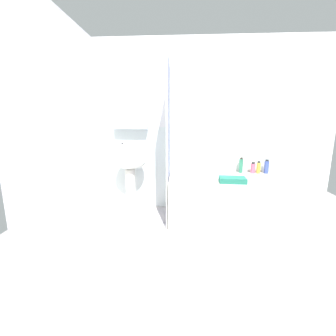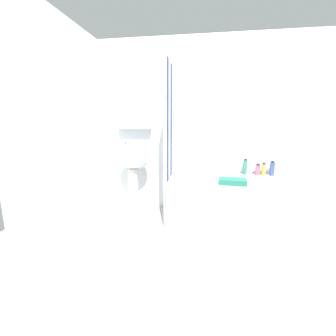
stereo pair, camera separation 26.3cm
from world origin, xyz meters
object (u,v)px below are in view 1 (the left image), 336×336
object	(u,v)px
toothbrush_cup	(139,152)
towel_folded	(232,180)
sink	(130,170)
lotion_bottle	(241,166)
body_wash_bottle	(266,167)
shampoo_bottle	(259,168)
bathtub	(224,199)
soap_dispenser	(122,149)
conditioner_bottle	(253,168)

from	to	relation	value
toothbrush_cup	towel_folded	world-z (taller)	toothbrush_cup
sink	lotion_bottle	xyz separation A→B (m)	(1.56, 0.12, 0.06)
body_wash_bottle	shampoo_bottle	bearing A→B (deg)	-179.15
body_wash_bottle	lotion_bottle	bearing A→B (deg)	177.03
shampoo_bottle	lotion_bottle	distance (m)	0.24
toothbrush_cup	bathtub	xyz separation A→B (m)	(1.15, -0.16, -0.59)
sink	toothbrush_cup	bearing A→B (deg)	-10.04
bathtub	towel_folded	world-z (taller)	towel_folded
shampoo_bottle	soap_dispenser	bearing A→B (deg)	-177.30
soap_dispenser	shampoo_bottle	world-z (taller)	soap_dispenser
toothbrush_cup	bathtub	distance (m)	1.31
sink	lotion_bottle	world-z (taller)	sink
soap_dispenser	conditioner_bottle	size ratio (longest dim) A/B	1.08
sink	toothbrush_cup	xyz separation A→B (m)	(0.13, -0.02, 0.27)
shampoo_bottle	lotion_bottle	bearing A→B (deg)	175.31
toothbrush_cup	conditioner_bottle	xyz separation A→B (m)	(1.59, 0.13, -0.24)
bathtub	body_wash_bottle	xyz separation A→B (m)	(0.62, 0.29, 0.38)
toothbrush_cup	conditioner_bottle	bearing A→B (deg)	4.57
lotion_bottle	sink	bearing A→B (deg)	-175.46
sink	towel_folded	distance (m)	1.39
bathtub	conditioner_bottle	bearing A→B (deg)	33.60
soap_dispenser	towel_folded	xyz separation A→B (m)	(1.43, -0.41, -0.30)
soap_dispenser	lotion_bottle	world-z (taller)	soap_dispenser
conditioner_bottle	lotion_bottle	xyz separation A→B (m)	(-0.16, 0.02, 0.03)
sink	towel_folded	bearing A→B (deg)	-16.58
sink	conditioner_bottle	distance (m)	1.73
body_wash_bottle	shampoo_bottle	xyz separation A→B (m)	(-0.11, -0.00, -0.01)
shampoo_bottle	sink	bearing A→B (deg)	-176.68
body_wash_bottle	lotion_bottle	size ratio (longest dim) A/B	0.90
soap_dispenser	bathtub	distance (m)	1.53
bathtub	lotion_bottle	world-z (taller)	lotion_bottle
sink	soap_dispenser	size ratio (longest dim) A/B	4.81
bathtub	conditioner_bottle	size ratio (longest dim) A/B	9.09
sink	bathtub	size ratio (longest dim) A/B	0.57
bathtub	towel_folded	distance (m)	0.38
lotion_bottle	toothbrush_cup	bearing A→B (deg)	-174.08
bathtub	shampoo_bottle	distance (m)	0.69
sink	conditioner_bottle	xyz separation A→B (m)	(1.72, 0.10, 0.03)
lotion_bottle	towel_folded	xyz separation A→B (m)	(-0.23, -0.52, -0.07)
body_wash_bottle	towel_folded	size ratio (longest dim) A/B	0.63
toothbrush_cup	body_wash_bottle	bearing A→B (deg)	4.18
sink	shampoo_bottle	bearing A→B (deg)	3.32
body_wash_bottle	bathtub	bearing A→B (deg)	-154.78
toothbrush_cup	shampoo_bottle	size ratio (longest dim) A/B	0.59
bathtub	towel_folded	size ratio (longest dim) A/B	4.62
shampoo_bottle	towel_folded	world-z (taller)	shampoo_bottle
toothbrush_cup	sink	bearing A→B (deg)	169.96
bathtub	conditioner_bottle	xyz separation A→B (m)	(0.44, 0.29, 0.36)
toothbrush_cup	towel_folded	xyz separation A→B (m)	(1.20, -0.37, -0.28)
soap_dispenser	towel_folded	bearing A→B (deg)	-16.02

